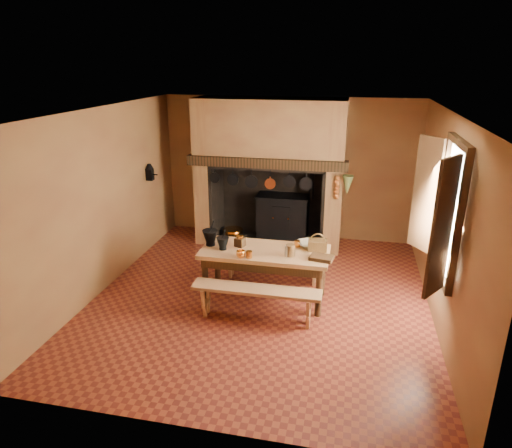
{
  "coord_description": "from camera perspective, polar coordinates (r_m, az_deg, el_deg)",
  "views": [
    {
      "loc": [
        1.22,
        -6.12,
        3.45
      ],
      "look_at": [
        -0.14,
        0.3,
        1.08
      ],
      "focal_mm": 32.0,
      "sensor_mm": 36.0,
      "label": 1
    }
  ],
  "objects": [
    {
      "name": "wall_coffee_mill",
      "position": [
        8.7,
        -13.14,
        6.48
      ],
      "size": [
        0.23,
        0.16,
        0.31
      ],
      "color": "black",
      "rests_on": "wall_left"
    },
    {
      "name": "window",
      "position": [
        6.08,
        22.14,
        1.61
      ],
      "size": [
        0.39,
        1.75,
        1.76
      ],
      "color": "white",
      "rests_on": "wall_right"
    },
    {
      "name": "floor",
      "position": [
        7.13,
        0.63,
        -9.11
      ],
      "size": [
        5.5,
        5.5,
        0.0
      ],
      "primitive_type": "plane",
      "color": "maroon",
      "rests_on": "ground"
    },
    {
      "name": "wooden_tray",
      "position": [
        6.46,
        8.19,
        -4.19
      ],
      "size": [
        0.35,
        0.28,
        0.05
      ],
      "primitive_type": "cube",
      "rotation": [
        0.0,
        0.0,
        -0.19
      ],
      "color": "#311C0F",
      "rests_on": "work_table"
    },
    {
      "name": "bench_front",
      "position": [
        6.36,
        0.03,
        -9.03
      ],
      "size": [
        1.79,
        0.31,
        0.5
      ],
      "color": "tan",
      "rests_on": "floor"
    },
    {
      "name": "ceiling",
      "position": [
        6.27,
        0.73,
        13.88
      ],
      "size": [
        5.5,
        5.5,
        0.0
      ],
      "primitive_type": "plane",
      "rotation": [
        3.14,
        0.0,
        0.0
      ],
      "color": "silver",
      "rests_on": "back_wall"
    },
    {
      "name": "wall_left",
      "position": [
        7.45,
        -18.56,
        2.8
      ],
      "size": [
        0.02,
        5.5,
        2.8
      ],
      "primitive_type": "cube",
      "color": "olive",
      "rests_on": "floor"
    },
    {
      "name": "coffee_grinder",
      "position": [
        6.83,
        -2.0,
        -2.17
      ],
      "size": [
        0.2,
        0.17,
        0.21
      ],
      "rotation": [
        0.0,
        0.0,
        -0.32
      ],
      "color": "#311C0F",
      "rests_on": "work_table"
    },
    {
      "name": "brass_mug_b",
      "position": [
        6.85,
        5.17,
        -2.45
      ],
      "size": [
        0.11,
        0.11,
        0.1
      ],
      "primitive_type": "cylinder",
      "rotation": [
        0.0,
        0.0,
        -0.29
      ],
      "color": "orange",
      "rests_on": "work_table"
    },
    {
      "name": "wicker_basket",
      "position": [
        6.75,
        7.69,
        -2.57
      ],
      "size": [
        0.29,
        0.22,
        0.26
      ],
      "rotation": [
        0.0,
        0.0,
        0.07
      ],
      "color": "#503418",
      "rests_on": "work_table"
    },
    {
      "name": "herb_bunch",
      "position": [
        8.17,
        11.36,
        4.77
      ],
      "size": [
        0.2,
        0.2,
        0.35
      ],
      "primitive_type": "cone",
      "rotation": [
        3.14,
        0.0,
        0.0
      ],
      "color": "#545F2D",
      "rests_on": "chimney_breast"
    },
    {
      "name": "iron_range",
      "position": [
        9.15,
        3.42,
        0.89
      ],
      "size": [
        1.12,
        0.55,
        1.6
      ],
      "color": "black",
      "rests_on": "floor"
    },
    {
      "name": "mortar_small",
      "position": [
        6.72,
        -4.18,
        -2.35
      ],
      "size": [
        0.19,
        0.19,
        0.32
      ],
      "rotation": [
        0.0,
        0.0,
        -0.24
      ],
      "color": "black",
      "rests_on": "work_table"
    },
    {
      "name": "brass_mug_a",
      "position": [
        6.44,
        -0.86,
        -3.83
      ],
      "size": [
        0.11,
        0.11,
        0.1
      ],
      "primitive_type": "cylinder",
      "rotation": [
        0.0,
        0.0,
        0.21
      ],
      "color": "orange",
      "rests_on": "work_table"
    },
    {
      "name": "mortar_large",
      "position": [
        6.88,
        -5.73,
        -1.61
      ],
      "size": [
        0.24,
        0.24,
        0.4
      ],
      "rotation": [
        0.0,
        0.0,
        0.11
      ],
      "color": "black",
      "rests_on": "work_table"
    },
    {
      "name": "stoneware_crock",
      "position": [
        6.52,
        4.31,
        -3.29
      ],
      "size": [
        0.14,
        0.14,
        0.17
      ],
      "primitive_type": "cylinder",
      "rotation": [
        0.0,
        0.0,
        0.05
      ],
      "color": "#4F351D",
      "rests_on": "work_table"
    },
    {
      "name": "onion_string",
      "position": [
        8.19,
        10.07,
        4.52
      ],
      "size": [
        0.12,
        0.1,
        0.46
      ],
      "primitive_type": null,
      "color": "#B64E21",
      "rests_on": "chimney_breast"
    },
    {
      "name": "glass_jar",
      "position": [
        6.51,
        4.02,
        -3.35
      ],
      "size": [
        0.1,
        0.1,
        0.16
      ],
      "primitive_type": "cylinder",
      "rotation": [
        0.0,
        0.0,
        -0.09
      ],
      "color": "beige",
      "rests_on": "work_table"
    },
    {
      "name": "hanging_pans",
      "position": [
        8.34,
        0.84,
        5.33
      ],
      "size": [
        1.92,
        0.29,
        0.27
      ],
      "color": "black",
      "rests_on": "chimney_breast"
    },
    {
      "name": "wall_front",
      "position": [
        4.13,
        -6.99,
        -10.12
      ],
      "size": [
        5.0,
        0.02,
        2.8
      ],
      "primitive_type": "cube",
      "color": "olive",
      "rests_on": "floor"
    },
    {
      "name": "wall_right",
      "position": [
        6.58,
        22.56,
        0.1
      ],
      "size": [
        0.02,
        5.5,
        2.8
      ],
      "primitive_type": "cube",
      "color": "olive",
      "rests_on": "floor"
    },
    {
      "name": "mixing_bowl",
      "position": [
        6.86,
        6.64,
        -2.54
      ],
      "size": [
        0.44,
        0.44,
        0.08
      ],
      "primitive_type": "imported",
      "rotation": [
        0.0,
        0.0,
        0.43
      ],
      "color": "beige",
      "rests_on": "work_table"
    },
    {
      "name": "hearth_pans",
      "position": [
        9.27,
        -3.02,
        -1.42
      ],
      "size": [
        0.51,
        0.62,
        0.2
      ],
      "color": "orange",
      "rests_on": "floor"
    },
    {
      "name": "chimney_breast",
      "position": [
        8.72,
        1.76,
        9.0
      ],
      "size": [
        2.95,
        0.96,
        2.8
      ],
      "color": "olive",
      "rests_on": "floor"
    },
    {
      "name": "bench_back",
      "position": [
        7.48,
        2.04,
        -4.57
      ],
      "size": [
        1.72,
        0.3,
        0.48
      ],
      "color": "tan",
      "rests_on": "floor"
    },
    {
      "name": "back_wall",
      "position": [
        9.18,
        4.08,
        6.89
      ],
      "size": [
        5.0,
        0.02,
        2.8
      ],
      "primitive_type": "cube",
      "color": "olive",
      "rests_on": "floor"
    },
    {
      "name": "brass_cup",
      "position": [
        6.45,
        -1.9,
        -3.78
      ],
      "size": [
        0.14,
        0.14,
        0.1
      ],
      "primitive_type": "imported",
      "rotation": [
        0.0,
        0.0,
        0.06
      ],
      "color": "orange",
      "rests_on": "work_table"
    },
    {
      "name": "work_table",
      "position": [
        6.77,
        1.12,
        -4.26
      ],
      "size": [
        1.88,
        0.84,
        0.81
      ],
      "color": "tan",
      "rests_on": "floor"
    }
  ]
}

